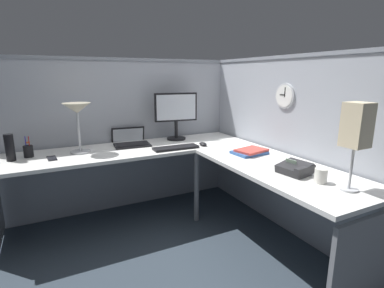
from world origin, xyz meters
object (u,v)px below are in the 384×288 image
desk_lamp_dome (77,112)px  book_stack (250,152)px  pen_cup (28,151)px  coffee_mug (321,176)px  cell_phone (52,158)px  desk_lamp_paper (357,128)px  keyboard (176,148)px  monitor (176,112)px  computer_mouse (203,144)px  thermos_flask (10,148)px  laptop (130,141)px  wall_clock (285,96)px  office_phone (295,169)px

desk_lamp_dome → book_stack: 1.56m
pen_cup → coffee_mug: size_ratio=1.88×
cell_phone → desk_lamp_paper: desk_lamp_paper is taller
keyboard → monitor: bearing=67.0°
monitor → book_stack: bearing=-68.1°
keyboard → book_stack: 0.69m
computer_mouse → cell_phone: computer_mouse is taller
computer_mouse → desk_lamp_paper: size_ratio=0.20×
computer_mouse → pen_cup: size_ratio=0.58×
pen_cup → desk_lamp_paper: 2.47m
keyboard → book_stack: book_stack is taller
cell_phone → computer_mouse: bearing=-11.6°
monitor → thermos_flask: monitor is taller
computer_mouse → desk_lamp_paper: desk_lamp_paper is taller
laptop → keyboard: bearing=-51.3°
keyboard → desk_lamp_paper: 1.55m
computer_mouse → book_stack: book_stack is taller
computer_mouse → thermos_flask: (-1.64, 0.25, 0.09)m
wall_clock → office_phone: bearing=-125.2°
thermos_flask → wall_clock: wall_clock is taller
desk_lamp_dome → keyboard: bearing=-17.6°
office_phone → coffee_mug: bearing=-86.2°
desk_lamp_dome → coffee_mug: desk_lamp_dome is taller
monitor → wall_clock: size_ratio=2.27×
pen_cup → desk_lamp_paper: (1.75, -1.71, 0.33)m
desk_lamp_dome → office_phone: 1.85m
thermos_flask → desk_lamp_paper: 2.52m
book_stack → desk_lamp_paper: bearing=-89.3°
coffee_mug → computer_mouse: bearing=98.3°
computer_mouse → pen_cup: pen_cup is taller
laptop → cell_phone: bearing=-161.2°
desk_lamp_dome → office_phone: size_ratio=1.96×
keyboard → coffee_mug: 1.33m
laptop → desk_lamp_paper: (0.85, -1.82, 0.36)m
monitor → pen_cup: 1.43m
cell_phone → book_stack: (1.57, -0.62, 0.02)m
office_phone → book_stack: 0.58m
thermos_flask → coffee_mug: 2.36m
monitor → thermos_flask: 1.54m
desk_lamp_dome → cell_phone: desk_lamp_dome is taller
thermos_flask → office_phone: size_ratio=0.97×
computer_mouse → office_phone: 1.05m
coffee_mug → desk_lamp_paper: bearing=-72.3°
thermos_flask → coffee_mug: size_ratio=2.29×
desk_lamp_paper → wall_clock: wall_clock is taller
pen_cup → office_phone: bearing=-38.6°
office_phone → wall_clock: bearing=54.8°
desk_lamp_paper → wall_clock: size_ratio=2.41×
keyboard → wall_clock: size_ratio=1.95×
cell_phone → office_phone: bearing=-43.0°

